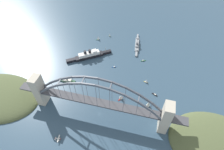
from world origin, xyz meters
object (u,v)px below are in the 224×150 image
(small_boat_0, at_px, (148,104))
(small_boat_6, at_px, (143,61))
(small_boat_1, at_px, (114,67))
(small_boat_7, at_px, (110,35))
(harbor_ferry_steamer, at_px, (67,80))
(seaplane_taxiing_near_bridge, at_px, (58,139))
(small_boat_5, at_px, (146,81))
(naval_cruiser, at_px, (137,45))
(small_boat_3, at_px, (121,97))
(harbor_arch_bridge, at_px, (99,102))
(small_boat_4, at_px, (98,38))
(ocean_liner, at_px, (89,55))
(small_boat_2, at_px, (155,94))

(small_boat_0, height_order, small_boat_6, small_boat_0)
(small_boat_1, height_order, small_boat_7, small_boat_7)
(small_boat_0, bearing_deg, harbor_ferry_steamer, 173.88)
(seaplane_taxiing_near_bridge, xyz_separation_m, small_boat_5, (109.57, 140.62, 1.50))
(naval_cruiser, relative_size, small_boat_3, 7.56)
(small_boat_0, bearing_deg, small_boat_5, 100.39)
(harbor_arch_bridge, height_order, small_boat_4, harbor_arch_bridge)
(ocean_liner, distance_m, harbor_ferry_steamer, 75.75)
(small_boat_7, bearing_deg, ocean_liner, -104.85)
(harbor_ferry_steamer, height_order, small_boat_5, harbor_ferry_steamer)
(ocean_liner, bearing_deg, seaplane_taxiing_near_bridge, -84.90)
(small_boat_6, bearing_deg, small_boat_4, 157.26)
(harbor_arch_bridge, height_order, small_boat_0, harbor_arch_bridge)
(small_boat_7, bearing_deg, small_boat_6, -36.71)
(seaplane_taxiing_near_bridge, height_order, small_boat_6, seaplane_taxiing_near_bridge)
(small_boat_0, distance_m, small_boat_7, 207.58)
(small_boat_7, bearing_deg, small_boat_0, -57.17)
(naval_cruiser, relative_size, small_boat_5, 10.17)
(small_boat_5, bearing_deg, small_boat_2, -54.25)
(small_boat_1, distance_m, small_boat_4, 98.88)
(small_boat_0, bearing_deg, small_boat_2, 71.10)
(small_boat_0, xyz_separation_m, small_boat_1, (-76.55, 74.37, -4.94))
(small_boat_1, relative_size, small_boat_3, 0.84)
(ocean_liner, relative_size, small_boat_7, 10.62)
(naval_cruiser, xyz_separation_m, harbor_ferry_steamer, (-108.33, -138.58, -0.30))
(small_boat_4, height_order, small_boat_5, small_boat_4)
(harbor_arch_bridge, height_order, seaplane_taxiing_near_bridge, harbor_arch_bridge)
(small_boat_4, relative_size, small_boat_5, 1.33)
(naval_cruiser, bearing_deg, small_boat_1, -112.48)
(naval_cruiser, height_order, small_boat_0, naval_cruiser)
(naval_cruiser, bearing_deg, small_boat_2, -68.10)
(small_boat_3, distance_m, small_boat_4, 174.96)
(small_boat_6, bearing_deg, ocean_liner, -171.23)
(ocean_liner, xyz_separation_m, small_boat_5, (125.64, -39.53, -2.17))
(seaplane_taxiing_near_bridge, bearing_deg, small_boat_5, 52.07)
(harbor_ferry_steamer, xyz_separation_m, small_boat_1, (75.03, 58.11, -1.78))
(harbor_arch_bridge, xyz_separation_m, small_boat_4, (-61.13, 188.59, -27.31))
(harbor_ferry_steamer, height_order, small_boat_1, harbor_ferry_steamer)
(ocean_liner, bearing_deg, small_boat_1, -15.06)
(small_boat_1, bearing_deg, naval_cruiser, 67.52)
(naval_cruiser, bearing_deg, ocean_liner, -144.75)
(seaplane_taxiing_near_bridge, distance_m, small_boat_6, 219.65)
(seaplane_taxiing_near_bridge, relative_size, small_boat_1, 1.24)
(small_boat_5, bearing_deg, small_boat_4, 140.38)
(seaplane_taxiing_near_bridge, bearing_deg, small_boat_7, 88.64)
(small_boat_1, distance_m, small_boat_3, 77.47)
(ocean_liner, xyz_separation_m, small_boat_4, (0.31, 64.23, -0.82))
(small_boat_0, relative_size, small_boat_3, 1.16)
(ocean_liner, height_order, seaplane_taxiing_near_bridge, ocean_liner)
(harbor_arch_bridge, height_order, small_boat_7, harbor_arch_bridge)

